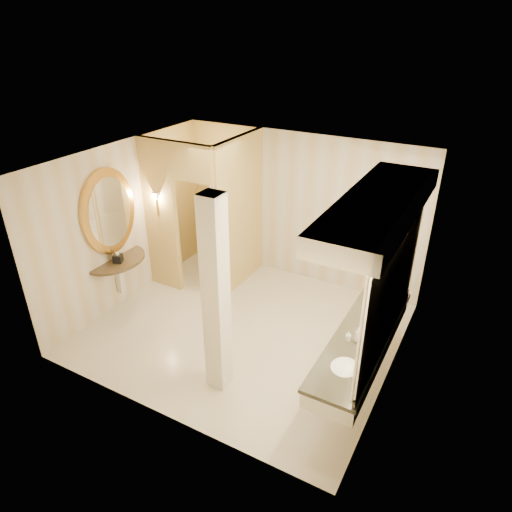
% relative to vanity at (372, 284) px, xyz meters
% --- Properties ---
extents(floor, '(4.50, 4.50, 0.00)m').
position_rel_vanity_xyz_m(floor, '(-1.98, 0.40, -1.63)').
color(floor, beige).
rests_on(floor, ground).
extents(ceiling, '(4.50, 4.50, 0.00)m').
position_rel_vanity_xyz_m(ceiling, '(-1.98, 0.40, 1.07)').
color(ceiling, silver).
rests_on(ceiling, wall_back).
extents(wall_back, '(4.50, 0.02, 2.70)m').
position_rel_vanity_xyz_m(wall_back, '(-1.98, 2.40, -0.28)').
color(wall_back, beige).
rests_on(wall_back, floor).
extents(wall_front, '(4.50, 0.02, 2.70)m').
position_rel_vanity_xyz_m(wall_front, '(-1.98, -1.60, -0.28)').
color(wall_front, beige).
rests_on(wall_front, floor).
extents(wall_left, '(0.02, 4.00, 2.70)m').
position_rel_vanity_xyz_m(wall_left, '(-4.23, 0.40, -0.28)').
color(wall_left, beige).
rests_on(wall_left, floor).
extents(wall_right, '(0.02, 4.00, 2.70)m').
position_rel_vanity_xyz_m(wall_right, '(0.27, 0.40, -0.28)').
color(wall_right, beige).
rests_on(wall_right, floor).
extents(toilet_closet, '(1.50, 1.55, 2.70)m').
position_rel_vanity_xyz_m(toilet_closet, '(-3.11, 1.36, -0.24)').
color(toilet_closet, '#D6C770').
rests_on(toilet_closet, floor).
extents(wall_sconce, '(0.14, 0.14, 0.42)m').
position_rel_vanity_xyz_m(wall_sconce, '(-3.90, 0.83, 0.10)').
color(wall_sconce, gold).
rests_on(wall_sconce, toilet_closet).
extents(vanity, '(0.75, 2.65, 2.09)m').
position_rel_vanity_xyz_m(vanity, '(0.00, 0.00, 0.00)').
color(vanity, silver).
rests_on(vanity, floor).
extents(console_shelf, '(1.08, 1.08, 1.99)m').
position_rel_vanity_xyz_m(console_shelf, '(-4.19, 0.03, -0.28)').
color(console_shelf, black).
rests_on(console_shelf, floor).
extents(pillar, '(0.26, 0.26, 2.70)m').
position_rel_vanity_xyz_m(pillar, '(-1.68, -0.78, -0.28)').
color(pillar, silver).
rests_on(pillar, floor).
extents(tissue_box, '(0.18, 0.18, 0.13)m').
position_rel_vanity_xyz_m(tissue_box, '(-4.06, -0.04, -0.69)').
color(tissue_box, black).
rests_on(tissue_box, console_shelf).
extents(toilet, '(0.60, 0.87, 0.81)m').
position_rel_vanity_xyz_m(toilet, '(-3.27, 1.97, -1.22)').
color(toilet, white).
rests_on(toilet, floor).
extents(soap_bottle_a, '(0.07, 0.07, 0.12)m').
position_rel_vanity_xyz_m(soap_bottle_a, '(-0.15, -0.19, -0.69)').
color(soap_bottle_a, beige).
rests_on(soap_bottle_a, vanity).
extents(soap_bottle_b, '(0.11, 0.11, 0.13)m').
position_rel_vanity_xyz_m(soap_bottle_b, '(-0.03, 0.33, -0.69)').
color(soap_bottle_b, silver).
rests_on(soap_bottle_b, vanity).
extents(soap_bottle_c, '(0.10, 0.10, 0.20)m').
position_rel_vanity_xyz_m(soap_bottle_c, '(-0.05, -0.15, -0.66)').
color(soap_bottle_c, '#C6B28C').
rests_on(soap_bottle_c, vanity).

